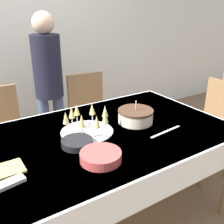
# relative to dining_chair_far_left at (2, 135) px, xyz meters

# --- Properties ---
(ground_plane) EXTENTS (12.00, 12.00, 0.00)m
(ground_plane) POSITION_rel_dining_chair_far_left_xyz_m (0.45, -0.89, -0.52)
(ground_plane) COLOR brown
(wall_back) EXTENTS (8.00, 0.05, 2.70)m
(wall_back) POSITION_rel_dining_chair_far_left_xyz_m (0.45, 0.87, 0.83)
(wall_back) COLOR silver
(wall_back) RESTS_ON ground_plane
(dining_table) EXTENTS (2.04, 1.15, 0.78)m
(dining_table) POSITION_rel_dining_chair_far_left_xyz_m (0.45, -0.89, 0.16)
(dining_table) COLOR white
(dining_table) RESTS_ON ground_plane
(dining_chair_far_left) EXTENTS (0.42, 0.42, 0.95)m
(dining_chair_far_left) POSITION_rel_dining_chair_far_left_xyz_m (0.00, 0.00, 0.00)
(dining_chair_far_left) COLOR olive
(dining_chair_far_left) RESTS_ON ground_plane
(dining_chair_far_right) EXTENTS (0.45, 0.45, 0.95)m
(dining_chair_far_right) POSITION_rel_dining_chair_far_left_xyz_m (0.91, -0.00, 0.00)
(dining_chair_far_right) COLOR olive
(dining_chair_far_right) RESTS_ON ground_plane
(dining_chair_right_end) EXTENTS (0.45, 0.45, 0.95)m
(dining_chair_right_end) POSITION_rel_dining_chair_far_left_xyz_m (1.79, -0.90, 0.00)
(dining_chair_right_end) COLOR olive
(dining_chair_right_end) RESTS_ON ground_plane
(birthday_cake) EXTENTS (0.27, 0.27, 0.18)m
(birthday_cake) POSITION_rel_dining_chair_far_left_xyz_m (0.85, -0.87, 0.31)
(birthday_cake) COLOR beige
(birthday_cake) RESTS_ON dining_table
(champagne_tray) EXTENTS (0.38, 0.38, 0.18)m
(champagne_tray) POSITION_rel_dining_chair_far_left_xyz_m (0.45, -0.82, 0.34)
(champagne_tray) COLOR silver
(champagne_tray) RESTS_ON dining_table
(plate_stack_main) EXTENTS (0.25, 0.25, 0.06)m
(plate_stack_main) POSITION_rel_dining_chair_far_left_xyz_m (0.35, -1.19, 0.29)
(plate_stack_main) COLOR #CC4C47
(plate_stack_main) RESTS_ON dining_table
(plate_stack_dessert) EXTENTS (0.21, 0.21, 0.04)m
(plate_stack_dessert) POSITION_rel_dining_chair_far_left_xyz_m (0.31, -0.96, 0.28)
(plate_stack_dessert) COLOR black
(plate_stack_dessert) RESTS_ON dining_table
(cake_knife) EXTENTS (0.30, 0.05, 0.00)m
(cake_knife) POSITION_rel_dining_chair_far_left_xyz_m (0.93, -1.13, 0.26)
(cake_knife) COLOR silver
(cake_knife) RESTS_ON dining_table
(fork_pile) EXTENTS (0.18, 0.09, 0.02)m
(fork_pile) POSITION_rel_dining_chair_far_left_xyz_m (-0.16, -1.14, 0.27)
(fork_pile) COLOR silver
(fork_pile) RESTS_ON dining_table
(napkin_pile) EXTENTS (0.15, 0.15, 0.01)m
(napkin_pile) POSITION_rel_dining_chair_far_left_xyz_m (-0.13, -1.00, 0.27)
(napkin_pile) COLOR #E0D166
(napkin_pile) RESTS_ON dining_table
(person_standing) EXTENTS (0.28, 0.28, 1.58)m
(person_standing) POSITION_rel_dining_chair_far_left_xyz_m (0.53, 0.13, 0.43)
(person_standing) COLOR #3F4C72
(person_standing) RESTS_ON ground_plane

